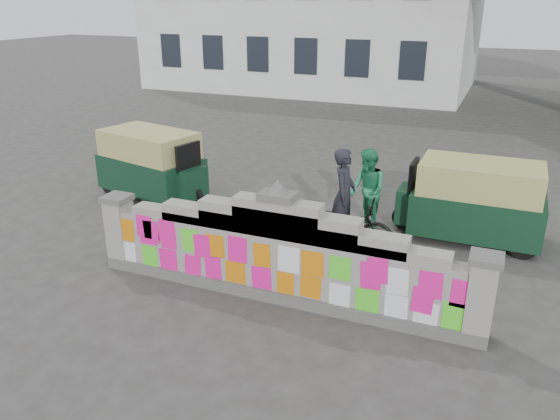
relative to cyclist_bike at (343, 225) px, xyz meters
The scene contains 8 objects.
ground 2.24m from the cyclist_bike, 101.35° to the right, with size 100.00×100.00×0.00m, color #383533.
parapet_wall 2.19m from the cyclist_bike, 101.32° to the right, with size 6.48×0.44×2.01m.
building 21.48m from the cyclist_bike, 110.52° to the left, with size 16.00×10.00×8.90m.
cyclist_bike is the anchor object (origin of this frame).
cyclist_rider 0.36m from the cyclist_bike, ahead, with size 0.63×0.42×1.74m, color black.
pedestrian 1.24m from the cyclist_bike, 82.43° to the left, with size 0.82×0.64×1.69m, color #258A5B.
rickshaw_left 5.21m from the cyclist_bike, 166.94° to the left, with size 2.96×1.85×1.59m.
rickshaw_right 2.67m from the cyclist_bike, 33.89° to the left, with size 2.86×1.34×1.58m.
Camera 1 is at (2.99, -7.06, 4.53)m, focal length 35.00 mm.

